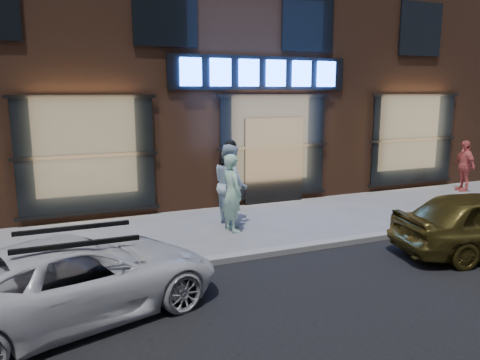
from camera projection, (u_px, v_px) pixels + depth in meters
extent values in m
plane|color=slate|center=(358.00, 242.00, 9.81)|extent=(90.00, 90.00, 0.00)
cube|color=gray|center=(358.00, 240.00, 9.80)|extent=(60.00, 0.25, 0.12)
cube|color=#54301E|center=(222.00, 36.00, 16.13)|extent=(30.00, 8.00, 10.00)
cube|color=black|center=(261.00, 73.00, 12.57)|extent=(5.20, 0.06, 0.90)
cube|color=black|center=(274.00, 161.00, 13.14)|extent=(1.80, 0.10, 2.40)
cube|color=#FFBF72|center=(87.00, 156.00, 11.22)|extent=(3.00, 0.04, 2.60)
cube|color=black|center=(87.00, 156.00, 11.19)|extent=(3.20, 0.06, 2.80)
cube|color=#FFBF72|center=(273.00, 146.00, 13.12)|extent=(3.00, 0.04, 2.60)
cube|color=black|center=(274.00, 146.00, 13.09)|extent=(3.20, 0.06, 2.80)
cube|color=#FFBF72|center=(412.00, 139.00, 15.02)|extent=(3.00, 0.04, 2.60)
cube|color=black|center=(413.00, 139.00, 14.99)|extent=(3.20, 0.06, 2.80)
cube|color=black|center=(165.00, 12.00, 11.31)|extent=(1.60, 0.06, 1.60)
cube|color=black|center=(308.00, 22.00, 12.83)|extent=(1.60, 0.06, 1.60)
cube|color=black|center=(421.00, 29.00, 14.35)|extent=(1.60, 0.06, 1.60)
cube|color=#2659FF|center=(191.00, 72.00, 11.75)|extent=(0.55, 0.12, 0.70)
cube|color=#2659FF|center=(220.00, 72.00, 12.05)|extent=(0.55, 0.12, 0.70)
cube|color=#2659FF|center=(249.00, 73.00, 12.35)|extent=(0.55, 0.12, 0.70)
cube|color=#2659FF|center=(276.00, 73.00, 12.66)|extent=(0.55, 0.12, 0.70)
cube|color=#2659FF|center=(302.00, 74.00, 12.96)|extent=(0.55, 0.12, 0.70)
cube|color=#2659FF|center=(326.00, 74.00, 13.27)|extent=(0.55, 0.12, 0.70)
imported|color=#A8DDC3|center=(232.00, 193.00, 10.46)|extent=(0.49, 0.69, 1.76)
imported|color=silver|center=(231.00, 184.00, 11.06)|extent=(0.78, 0.97, 1.93)
imported|color=#E8655F|center=(464.00, 166.00, 14.79)|extent=(0.59, 1.01, 1.61)
imported|color=silver|center=(78.00, 278.00, 6.50)|extent=(4.42, 2.96, 1.13)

